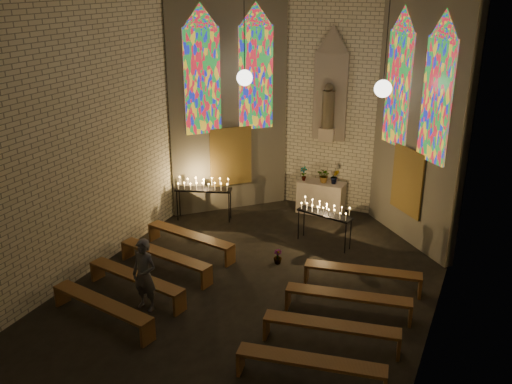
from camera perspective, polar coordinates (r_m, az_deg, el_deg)
floor at (r=13.09m, az=-1.22°, el=-10.65°), size 12.00×12.00×0.00m
room at (r=14.59m, az=4.44°, el=8.48°), size 8.22×12.43×7.00m
altar at (r=17.42m, az=6.51°, el=-0.55°), size 1.40×0.60×1.00m
flower_vase_left at (r=17.26m, az=4.79°, el=1.85°), size 0.25×0.19×0.44m
flower_vase_center at (r=17.16m, az=6.85°, el=1.64°), size 0.45×0.41×0.44m
flower_vase_right at (r=17.09m, az=7.89°, el=1.54°), size 0.31×0.28×0.45m
aisle_flower_pot at (r=14.48m, az=2.18°, el=-6.48°), size 0.27×0.27×0.37m
votive_stand_left at (r=16.73m, az=-5.29°, el=0.54°), size 1.69×0.89×1.21m
votive_stand_right at (r=15.24m, az=6.90°, el=-1.92°), size 1.58×0.67×1.13m
pew_left_0 at (r=15.06m, az=-6.61°, el=-4.49°), size 2.69×0.83×0.51m
pew_right_0 at (r=13.50m, az=10.61°, el=-7.93°), size 2.69×0.83×0.51m
pew_left_1 at (r=14.16m, az=-9.09°, el=-6.38°), size 2.69×0.83×0.51m
pew_right_1 at (r=12.49m, az=9.21°, el=-10.41°), size 2.69×0.83×0.51m
pew_left_2 at (r=13.31m, az=-11.92°, el=-8.50°), size 2.69×0.83×0.51m
pew_right_2 at (r=11.51m, az=7.55°, el=-13.30°), size 2.69×0.83×0.51m
pew_left_3 at (r=12.51m, az=-15.16°, el=-10.87°), size 2.69×0.83×0.51m
pew_right_3 at (r=10.58m, az=5.53°, el=-16.71°), size 2.69×0.83×0.51m
visitor at (r=12.58m, az=-11.08°, el=-8.15°), size 0.63×0.44×1.64m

